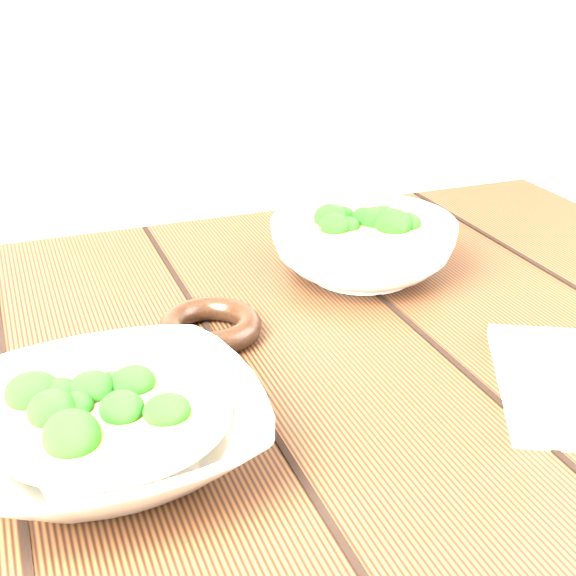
{
  "coord_description": "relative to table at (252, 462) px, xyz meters",
  "views": [
    {
      "loc": [
        -0.2,
        -0.64,
        1.13
      ],
      "look_at": [
        0.05,
        0.04,
        0.8
      ],
      "focal_mm": 50.0,
      "sensor_mm": 36.0,
      "label": 1
    }
  ],
  "objects": [
    {
      "name": "table",
      "position": [
        0.0,
        0.0,
        0.0
      ],
      "size": [
        1.2,
        0.8,
        0.75
      ],
      "color": "#3B2111",
      "rests_on": "ground"
    },
    {
      "name": "soup_bowl_back",
      "position": [
        0.19,
        0.15,
        0.16
      ],
      "size": [
        0.27,
        0.27,
        0.08
      ],
      "color": "silver",
      "rests_on": "table"
    },
    {
      "name": "soup_bowl_front",
      "position": [
        -0.15,
        -0.11,
        0.15
      ],
      "size": [
        0.24,
        0.24,
        0.07
      ],
      "color": "silver",
      "rests_on": "table"
    },
    {
      "name": "trivet",
      "position": [
        -0.02,
        0.06,
        0.13
      ],
      "size": [
        0.11,
        0.11,
        0.03
      ],
      "primitive_type": "torus",
      "rotation": [
        0.0,
        0.0,
        -0.02
      ],
      "color": "black",
      "rests_on": "table"
    }
  ]
}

